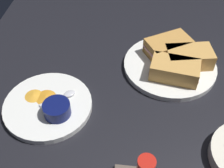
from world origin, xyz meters
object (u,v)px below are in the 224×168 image
at_px(plate_sandwich_main, 170,66).
at_px(sandwich_half_extra, 168,46).
at_px(ramekin_light_gravy, 57,109).
at_px(spoon_by_dark_ramekin, 165,62).
at_px(plate_chips_companion, 48,105).
at_px(ramekin_dark_sauce, 171,45).
at_px(sandwich_half_near, 175,70).
at_px(sandwich_half_far, 189,57).
at_px(spoon_by_gravy_ramekin, 65,96).

relative_size(plate_sandwich_main, sandwich_half_extra, 1.79).
bearing_deg(ramekin_light_gravy, plate_sandwich_main, -142.20).
distance_m(spoon_by_dark_ramekin, plate_chips_companion, 0.36).
distance_m(ramekin_dark_sauce, plate_chips_companion, 0.40).
xyz_separation_m(sandwich_half_near, ramekin_light_gravy, (0.29, 0.17, -0.01)).
relative_size(sandwich_half_far, sandwich_half_extra, 0.95).
relative_size(plate_chips_companion, ramekin_light_gravy, 3.35).
bearing_deg(plate_chips_companion, sandwich_half_near, -156.72).
distance_m(sandwich_half_extra, ramekin_dark_sauce, 0.01).
distance_m(plate_sandwich_main, plate_chips_companion, 0.37).
height_order(sandwich_half_far, spoon_by_gravy_ramekin, sandwich_half_far).
bearing_deg(plate_sandwich_main, ramekin_light_gravy, 37.80).
bearing_deg(sandwich_half_near, ramekin_light_gravy, 30.08).
bearing_deg(ramekin_light_gravy, sandwich_half_far, -145.71).
bearing_deg(ramekin_light_gravy, spoon_by_gravy_ramekin, -95.01).
bearing_deg(sandwich_half_near, spoon_by_dark_ramekin, -66.41).
height_order(sandwich_half_extra, ramekin_dark_sauce, sandwich_half_extra).
distance_m(plate_sandwich_main, spoon_by_gravy_ramekin, 0.32).
bearing_deg(sandwich_half_extra, ramekin_light_gravy, 44.54).
height_order(sandwich_half_near, sandwich_half_extra, same).
bearing_deg(ramekin_light_gravy, spoon_by_dark_ramekin, -140.27).
bearing_deg(ramekin_light_gravy, sandwich_half_near, -149.92).
relative_size(sandwich_half_extra, spoon_by_gravy_ramekin, 1.71).
relative_size(plate_sandwich_main, sandwich_half_near, 1.91).
xyz_separation_m(ramekin_light_gravy, spoon_by_gravy_ramekin, (-0.01, -0.06, -0.01)).
height_order(spoon_by_dark_ramekin, spoon_by_gravy_ramekin, same).
bearing_deg(sandwich_half_far, plate_sandwich_main, 9.10).
relative_size(sandwich_half_far, spoon_by_gravy_ramekin, 1.63).
bearing_deg(plate_chips_companion, spoon_by_dark_ramekin, -147.30).
xyz_separation_m(sandwich_half_near, spoon_by_dark_ramekin, (0.02, -0.05, -0.02)).
xyz_separation_m(sandwich_half_far, spoon_by_dark_ramekin, (0.07, 0.01, -0.02)).
height_order(sandwich_half_far, ramekin_light_gravy, sandwich_half_far).
bearing_deg(spoon_by_gravy_ramekin, ramekin_light_gravy, 84.99).
bearing_deg(spoon_by_gravy_ramekin, ramekin_dark_sauce, -141.22).
distance_m(spoon_by_dark_ramekin, spoon_by_gravy_ramekin, 0.31).
bearing_deg(plate_sandwich_main, sandwich_half_near, 99.10).
relative_size(spoon_by_dark_ramekin, plate_chips_companion, 0.44).
xyz_separation_m(sandwich_half_far, plate_chips_companion, (0.37, 0.20, -0.03)).
height_order(sandwich_half_near, sandwich_half_far, same).
height_order(plate_sandwich_main, spoon_by_dark_ramekin, spoon_by_dark_ramekin).
bearing_deg(spoon_by_dark_ramekin, plate_sandwich_main, 169.33).
distance_m(ramekin_dark_sauce, spoon_by_dark_ramekin, 0.06).
xyz_separation_m(plate_sandwich_main, ramekin_dark_sauce, (0.00, -0.06, 0.03)).
distance_m(sandwich_half_far, spoon_by_dark_ramekin, 0.07).
relative_size(plate_sandwich_main, ramekin_light_gravy, 3.98).
xyz_separation_m(plate_chips_companion, spoon_by_gravy_ramekin, (-0.04, -0.03, 0.01)).
height_order(sandwich_half_extra, ramekin_light_gravy, sandwich_half_extra).
xyz_separation_m(sandwich_half_extra, plate_chips_companion, (0.31, 0.24, -0.03)).
height_order(sandwich_half_near, ramekin_dark_sauce, sandwich_half_near).
relative_size(sandwich_half_far, spoon_by_dark_ramekin, 1.45).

